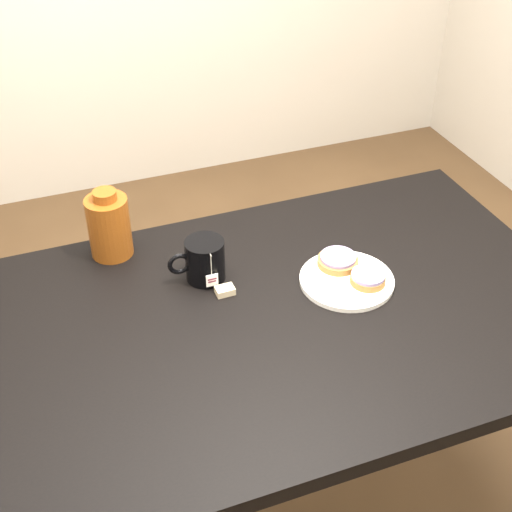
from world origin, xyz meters
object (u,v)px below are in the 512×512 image
at_px(teabag_pouch, 225,291).
at_px(bagel_package, 109,226).
at_px(table, 287,336).
at_px(mug, 204,260).
at_px(bagel_front, 368,278).
at_px(plate, 347,280).
at_px(bagel_back, 338,260).

xyz_separation_m(teabag_pouch, bagel_package, (-0.22, 0.26, 0.08)).
relative_size(table, mug, 9.77).
height_order(mug, bagel_package, bagel_package).
xyz_separation_m(bagel_front, bagel_package, (-0.55, 0.36, 0.06)).
relative_size(mug, bagel_package, 0.77).
distance_m(bagel_front, bagel_package, 0.66).
relative_size(table, bagel_package, 7.52).
bearing_deg(bagel_front, plate, 141.31).
bearing_deg(bagel_back, plate, -93.23).
bearing_deg(plate, mug, 156.29).
height_order(teabag_pouch, bagel_package, bagel_package).
distance_m(bagel_front, mug, 0.40).
xyz_separation_m(bagel_back, teabag_pouch, (-0.30, 0.01, -0.02)).
relative_size(mug, teabag_pouch, 3.19).
xyz_separation_m(plate, bagel_back, (0.00, 0.06, 0.02)).
bearing_deg(bagel_back, table, -149.70).
distance_m(teabag_pouch, bagel_package, 0.35).
bearing_deg(teabag_pouch, mug, 109.46).
distance_m(mug, teabag_pouch, 0.09).
xyz_separation_m(table, bagel_back, (0.18, 0.10, 0.11)).
distance_m(bagel_back, teabag_pouch, 0.30).
height_order(bagel_front, teabag_pouch, bagel_front).
bearing_deg(bagel_package, plate, -32.40).
distance_m(table, bagel_package, 0.53).
bearing_deg(bagel_front, mug, 154.40).
bearing_deg(bagel_package, bagel_front, -32.88).
distance_m(plate, bagel_front, 0.05).
distance_m(plate, teabag_pouch, 0.30).
relative_size(bagel_back, bagel_front, 1.00).
xyz_separation_m(bagel_back, bagel_front, (0.04, -0.09, 0.00)).
bearing_deg(table, plate, 14.56).
bearing_deg(bagel_front, bagel_package, 147.12).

